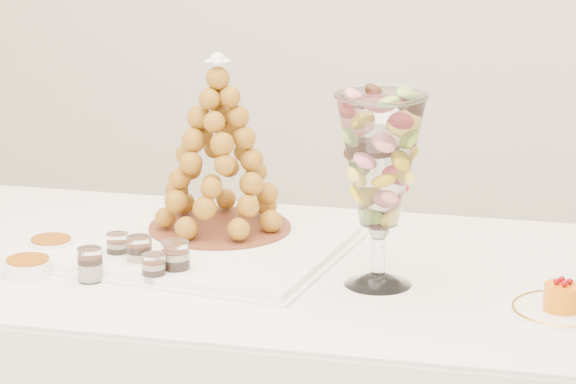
% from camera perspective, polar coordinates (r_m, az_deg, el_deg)
% --- Properties ---
extents(lace_tray, '(0.67, 0.52, 0.02)m').
position_cam_1_polar(lace_tray, '(2.96, -4.26, -2.27)').
color(lace_tray, white).
rests_on(lace_tray, buffet_table).
extents(macaron_vase, '(0.18, 0.18, 0.39)m').
position_cam_1_polar(macaron_vase, '(2.68, 3.88, 1.22)').
color(macaron_vase, white).
rests_on(macaron_vase, buffet_table).
extents(cake_plate, '(0.21, 0.21, 0.01)m').
position_cam_1_polar(cake_plate, '(2.65, 11.47, -4.88)').
color(cake_plate, white).
rests_on(cake_plate, buffet_table).
extents(verrine_a, '(0.05, 0.05, 0.06)m').
position_cam_1_polar(verrine_a, '(2.89, -7.14, -2.33)').
color(verrine_a, white).
rests_on(verrine_a, buffet_table).
extents(verrine_b, '(0.07, 0.07, 0.07)m').
position_cam_1_polar(verrine_b, '(2.84, -6.24, -2.57)').
color(verrine_b, white).
rests_on(verrine_b, buffet_table).
extents(verrine_c, '(0.07, 0.07, 0.08)m').
position_cam_1_polar(verrine_c, '(2.78, -4.72, -2.85)').
color(verrine_c, white).
rests_on(verrine_c, buffet_table).
extents(verrine_d, '(0.07, 0.07, 0.07)m').
position_cam_1_polar(verrine_d, '(2.79, -8.27, -3.02)').
color(verrine_d, white).
rests_on(verrine_d, buffet_table).
extents(verrine_e, '(0.05, 0.05, 0.06)m').
position_cam_1_polar(verrine_e, '(2.75, -5.64, -3.24)').
color(verrine_e, white).
rests_on(verrine_e, buffet_table).
extents(ramekin_back, '(0.10, 0.10, 0.03)m').
position_cam_1_polar(ramekin_back, '(2.98, -9.88, -2.26)').
color(ramekin_back, white).
rests_on(ramekin_back, buffet_table).
extents(ramekin_front, '(0.10, 0.10, 0.03)m').
position_cam_1_polar(ramekin_front, '(2.85, -10.82, -3.12)').
color(ramekin_front, white).
rests_on(ramekin_front, buffet_table).
extents(croquembouche, '(0.32, 0.32, 0.40)m').
position_cam_1_polar(croquembouche, '(2.98, -2.92, 1.99)').
color(croquembouche, brown).
rests_on(croquembouche, lace_tray).
extents(mousse_cake, '(0.07, 0.07, 0.06)m').
position_cam_1_polar(mousse_cake, '(2.63, 11.40, -4.31)').
color(mousse_cake, orange).
rests_on(mousse_cake, cake_plate).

